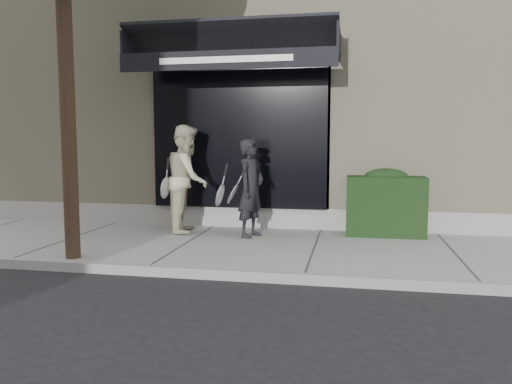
# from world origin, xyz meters

# --- Properties ---
(ground) EXTENTS (80.00, 80.00, 0.00)m
(ground) POSITION_xyz_m (0.00, 0.00, 0.00)
(ground) COLOR black
(ground) RESTS_ON ground
(sidewalk) EXTENTS (20.00, 3.00, 0.12)m
(sidewalk) POSITION_xyz_m (0.00, 0.00, 0.06)
(sidewalk) COLOR gray
(sidewalk) RESTS_ON ground
(curb) EXTENTS (20.00, 0.10, 0.14)m
(curb) POSITION_xyz_m (0.00, -1.55, 0.07)
(curb) COLOR gray
(curb) RESTS_ON ground
(building_facade) EXTENTS (14.30, 8.04, 5.64)m
(building_facade) POSITION_xyz_m (-0.01, 4.96, 2.74)
(building_facade) COLOR #C0B593
(building_facade) RESTS_ON ground
(hedge) EXTENTS (1.30, 0.70, 1.14)m
(hedge) POSITION_xyz_m (1.10, 1.25, 0.66)
(hedge) COLOR black
(hedge) RESTS_ON sidewalk
(pedestrian_front) EXTENTS (0.82, 0.82, 1.63)m
(pedestrian_front) POSITION_xyz_m (-1.11, 0.65, 0.93)
(pedestrian_front) COLOR black
(pedestrian_front) RESTS_ON sidewalk
(pedestrian_back) EXTENTS (0.88, 1.03, 1.87)m
(pedestrian_back) POSITION_xyz_m (-2.29, 0.90, 1.06)
(pedestrian_back) COLOR beige
(pedestrian_back) RESTS_ON sidewalk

